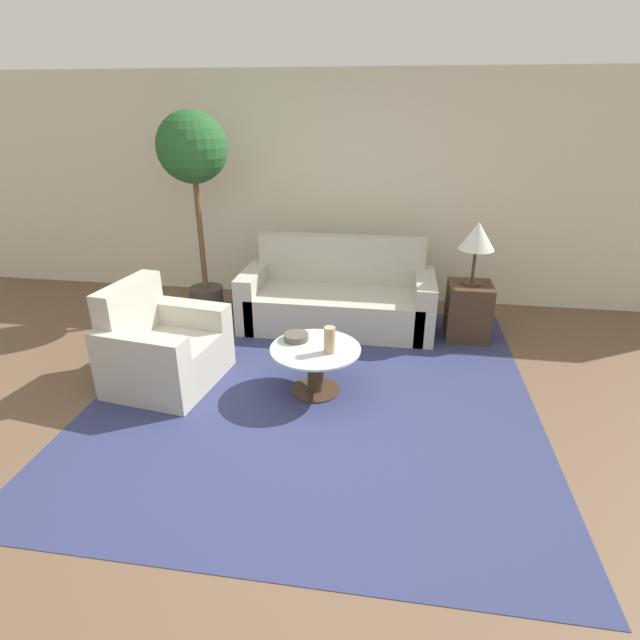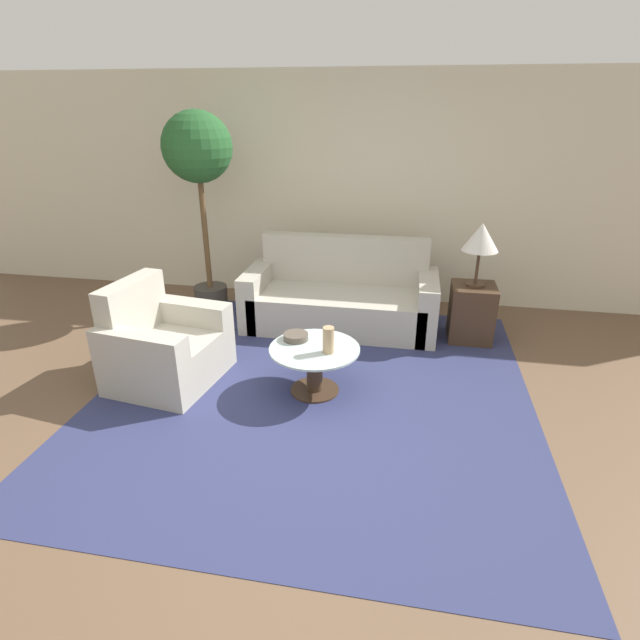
{
  "view_description": "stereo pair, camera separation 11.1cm",
  "coord_description": "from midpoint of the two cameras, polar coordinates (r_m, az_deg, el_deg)",
  "views": [
    {
      "loc": [
        0.69,
        -2.98,
        2.25
      ],
      "look_at": [
        0.09,
        0.86,
        0.55
      ],
      "focal_mm": 28.0,
      "sensor_mm": 36.0,
      "label": 1
    },
    {
      "loc": [
        0.8,
        -2.97,
        2.25
      ],
      "look_at": [
        0.09,
        0.86,
        0.55
      ],
      "focal_mm": 28.0,
      "sensor_mm": 36.0,
      "label": 2
    }
  ],
  "objects": [
    {
      "name": "coffee_table",
      "position": [
        4.15,
        -1.3,
        -4.98
      ],
      "size": [
        0.75,
        0.75,
        0.41
      ],
      "color": "#422D1E",
      "rests_on": "ground_plane"
    },
    {
      "name": "wall_back",
      "position": [
        6.04,
        1.64,
        14.56
      ],
      "size": [
        10.0,
        0.06,
        2.6
      ],
      "color": "beige",
      "rests_on": "ground_plane"
    },
    {
      "name": "sofa_main",
      "position": [
        5.44,
        1.49,
        2.47
      ],
      "size": [
        2.03,
        0.87,
        0.92
      ],
      "color": "#B2AD9E",
      "rests_on": "ground_plane"
    },
    {
      "name": "bowl",
      "position": [
        4.21,
        -3.51,
        -1.95
      ],
      "size": [
        0.21,
        0.21,
        0.06
      ],
      "color": "brown",
      "rests_on": "coffee_table"
    },
    {
      "name": "table_lamp",
      "position": [
        5.08,
        16.94,
        9.03
      ],
      "size": [
        0.35,
        0.35,
        0.63
      ],
      "color": "#422D1E",
      "rests_on": "side_table"
    },
    {
      "name": "armchair",
      "position": [
        4.53,
        -18.42,
        -3.35
      ],
      "size": [
        0.93,
        1.02,
        0.88
      ],
      "rotation": [
        0.0,
        0.0,
        1.43
      ],
      "color": "#B2AD9E",
      "rests_on": "ground_plane"
    },
    {
      "name": "ground_plane",
      "position": [
        3.8,
        -4.32,
        -12.74
      ],
      "size": [
        14.0,
        14.0,
        0.0
      ],
      "primitive_type": "plane",
      "color": "brown"
    },
    {
      "name": "potted_plant",
      "position": [
        5.57,
        -14.8,
        16.73
      ],
      "size": [
        0.73,
        0.73,
        2.19
      ],
      "color": "#3D3833",
      "rests_on": "ground_plane"
    },
    {
      "name": "rug",
      "position": [
        4.28,
        -1.27,
        -8.06
      ],
      "size": [
        3.57,
        3.72,
        0.01
      ],
      "color": "navy",
      "rests_on": "ground_plane"
    },
    {
      "name": "side_table",
      "position": [
        5.31,
        15.97,
        1.01
      ],
      "size": [
        0.43,
        0.43,
        0.58
      ],
      "color": "#422D1E",
      "rests_on": "ground_plane"
    },
    {
      "name": "vase",
      "position": [
        3.96,
        0.3,
        -2.3
      ],
      "size": [
        0.09,
        0.09,
        0.22
      ],
      "color": "tan",
      "rests_on": "coffee_table"
    }
  ]
}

